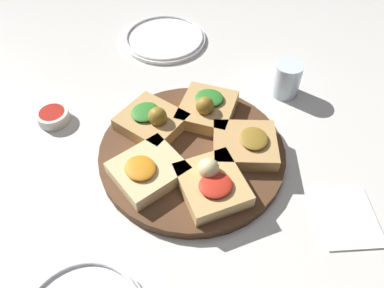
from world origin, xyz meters
name	(u,v)px	position (x,y,z in m)	size (l,w,h in m)	color
ground_plane	(192,156)	(0.00, 0.00, 0.00)	(3.00, 3.00, 0.00)	silver
serving_board	(192,152)	(0.00, 0.00, 0.01)	(0.39, 0.39, 0.02)	#51331E
focaccia_slice_0	(245,144)	(-0.04, -0.10, 0.04)	(0.16, 0.16, 0.04)	tan
focaccia_slice_1	(207,108)	(0.09, -0.07, 0.04)	(0.17, 0.17, 0.06)	tan
focaccia_slice_2	(152,121)	(0.09, 0.06, 0.04)	(0.17, 0.17, 0.06)	tan
focaccia_slice_3	(148,170)	(-0.03, 0.11, 0.04)	(0.15, 0.16, 0.04)	#E5C689
focaccia_slice_4	(213,183)	(-0.11, 0.00, 0.04)	(0.13, 0.12, 0.06)	tan
plate_right	(164,38)	(0.44, -0.08, 0.01)	(0.24, 0.24, 0.02)	white
water_glass	(286,79)	(0.11, -0.29, 0.04)	(0.07, 0.07, 0.09)	silver
napkin_stack	(347,217)	(-0.24, -0.22, 0.00)	(0.13, 0.11, 0.01)	white
dipping_bowl	(53,116)	(0.21, 0.27, 0.01)	(0.07, 0.07, 0.03)	silver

